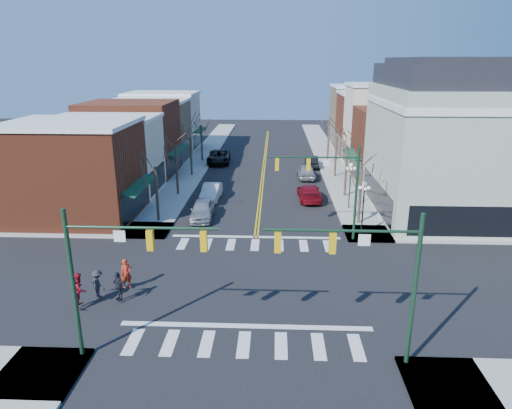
# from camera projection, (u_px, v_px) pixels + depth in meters

# --- Properties ---
(ground) EXTENTS (160.00, 160.00, 0.00)m
(ground) POSITION_uv_depth(u_px,v_px,m) (251.00, 284.00, 27.88)
(ground) COLOR black
(ground) RESTS_ON ground
(sidewalk_left) EXTENTS (3.50, 70.00, 0.15)m
(sidewalk_left) POSITION_uv_depth(u_px,v_px,m) (177.00, 191.00, 47.24)
(sidewalk_left) COLOR #9E9B93
(sidewalk_left) RESTS_ON ground
(sidewalk_right) EXTENTS (3.50, 70.00, 0.15)m
(sidewalk_right) POSITION_uv_depth(u_px,v_px,m) (346.00, 193.00, 46.54)
(sidewalk_right) COLOR #9E9B93
(sidewalk_right) RESTS_ON ground
(bldg_left_brick_a) EXTENTS (10.00, 8.50, 8.00)m
(bldg_left_brick_a) POSITION_uv_depth(u_px,v_px,m) (75.00, 173.00, 38.47)
(bldg_left_brick_a) COLOR maroon
(bldg_left_brick_a) RESTS_ON ground
(bldg_left_stucco_a) EXTENTS (10.00, 7.00, 7.50)m
(bldg_left_stucco_a) POSITION_uv_depth(u_px,v_px,m) (107.00, 157.00, 45.92)
(bldg_left_stucco_a) COLOR beige
(bldg_left_stucco_a) RESTS_ON ground
(bldg_left_brick_b) EXTENTS (10.00, 9.00, 8.50)m
(bldg_left_brick_b) POSITION_uv_depth(u_px,v_px,m) (131.00, 139.00, 53.39)
(bldg_left_brick_b) COLOR maroon
(bldg_left_brick_b) RESTS_ON ground
(bldg_left_tan) EXTENTS (10.00, 7.50, 7.80)m
(bldg_left_tan) POSITION_uv_depth(u_px,v_px,m) (150.00, 131.00, 61.35)
(bldg_left_tan) COLOR #947451
(bldg_left_tan) RESTS_ON ground
(bldg_left_stucco_b) EXTENTS (10.00, 8.00, 8.20)m
(bldg_left_stucco_b) POSITION_uv_depth(u_px,v_px,m) (163.00, 122.00, 68.67)
(bldg_left_stucco_b) COLOR beige
(bldg_left_stucco_b) RESTS_ON ground
(bldg_right_brick_a) EXTENTS (10.00, 8.50, 8.00)m
(bldg_right_brick_a) POSITION_uv_depth(u_px,v_px,m) (402.00, 146.00, 50.56)
(bldg_right_brick_a) COLOR maroon
(bldg_right_brick_a) RESTS_ON ground
(bldg_right_stucco) EXTENTS (10.00, 7.00, 10.00)m
(bldg_right_stucco) POSITION_uv_depth(u_px,v_px,m) (387.00, 127.00, 57.63)
(bldg_right_stucco) COLOR beige
(bldg_right_stucco) RESTS_ON ground
(bldg_right_brick_b) EXTENTS (10.00, 8.00, 8.50)m
(bldg_right_brick_b) POSITION_uv_depth(u_px,v_px,m) (374.00, 125.00, 65.00)
(bldg_right_brick_b) COLOR maroon
(bldg_right_brick_b) RESTS_ON ground
(bldg_right_tan) EXTENTS (10.00, 8.00, 9.00)m
(bldg_right_tan) POSITION_uv_depth(u_px,v_px,m) (364.00, 116.00, 72.54)
(bldg_right_tan) COLOR #947451
(bldg_right_tan) RESTS_ON ground
(victorian_corner) EXTENTS (12.25, 14.25, 13.30)m
(victorian_corner) POSITION_uv_depth(u_px,v_px,m) (452.00, 139.00, 39.00)
(victorian_corner) COLOR #A3B099
(victorian_corner) RESTS_ON ground
(traffic_mast_near_left) EXTENTS (6.60, 0.28, 7.20)m
(traffic_mast_near_left) POSITION_uv_depth(u_px,v_px,m) (113.00, 264.00, 19.62)
(traffic_mast_near_left) COLOR #14331E
(traffic_mast_near_left) RESTS_ON ground
(traffic_mast_near_right) EXTENTS (6.60, 0.28, 7.20)m
(traffic_mast_near_right) POSITION_uv_depth(u_px,v_px,m) (372.00, 269.00, 19.18)
(traffic_mast_near_right) COLOR #14331E
(traffic_mast_near_right) RESTS_ON ground
(traffic_mast_far_right) EXTENTS (6.60, 0.28, 7.20)m
(traffic_mast_far_right) POSITION_uv_depth(u_px,v_px,m) (331.00, 180.00, 33.27)
(traffic_mast_far_right) COLOR #14331E
(traffic_mast_far_right) RESTS_ON ground
(lamppost_corner) EXTENTS (0.36, 0.36, 4.33)m
(lamppost_corner) POSITION_uv_depth(u_px,v_px,m) (364.00, 199.00, 34.74)
(lamppost_corner) COLOR #14331E
(lamppost_corner) RESTS_ON ground
(lamppost_midblock) EXTENTS (0.36, 0.36, 4.33)m
(lamppost_midblock) POSITION_uv_depth(u_px,v_px,m) (350.00, 178.00, 40.93)
(lamppost_midblock) COLOR #14331E
(lamppost_midblock) RESTS_ON ground
(tree_left_a) EXTENTS (0.24, 0.24, 4.76)m
(tree_left_a) POSITION_uv_depth(u_px,v_px,m) (157.00, 195.00, 37.96)
(tree_left_a) COLOR #382B21
(tree_left_a) RESTS_ON ground
(tree_left_b) EXTENTS (0.24, 0.24, 5.04)m
(tree_left_b) POSITION_uv_depth(u_px,v_px,m) (177.00, 171.00, 45.54)
(tree_left_b) COLOR #382B21
(tree_left_b) RESTS_ON ground
(tree_left_c) EXTENTS (0.24, 0.24, 4.55)m
(tree_left_c) POSITION_uv_depth(u_px,v_px,m) (191.00, 157.00, 53.23)
(tree_left_c) COLOR #382B21
(tree_left_c) RESTS_ON ground
(tree_left_d) EXTENTS (0.24, 0.24, 4.90)m
(tree_left_d) POSITION_uv_depth(u_px,v_px,m) (202.00, 143.00, 60.79)
(tree_left_d) COLOR #382B21
(tree_left_d) RESTS_ON ground
(tree_right_a) EXTENTS (0.24, 0.24, 4.62)m
(tree_right_a) POSITION_uv_depth(u_px,v_px,m) (360.00, 198.00, 37.31)
(tree_right_a) COLOR #382B21
(tree_right_a) RESTS_ON ground
(tree_right_b) EXTENTS (0.24, 0.24, 5.18)m
(tree_right_b) POSITION_uv_depth(u_px,v_px,m) (346.00, 172.00, 44.84)
(tree_right_b) COLOR #382B21
(tree_right_b) RESTS_ON ground
(tree_right_c) EXTENTS (0.24, 0.24, 4.83)m
(tree_right_c) POSITION_uv_depth(u_px,v_px,m) (336.00, 157.00, 52.51)
(tree_right_c) COLOR #382B21
(tree_right_c) RESTS_ON ground
(tree_right_d) EXTENTS (0.24, 0.24, 4.97)m
(tree_right_d) POSITION_uv_depth(u_px,v_px,m) (328.00, 144.00, 60.11)
(tree_right_d) COLOR #382B21
(tree_right_d) RESTS_ON ground
(car_left_near) EXTENTS (2.09, 4.78, 1.60)m
(car_left_near) POSITION_uv_depth(u_px,v_px,m) (202.00, 210.00, 39.16)
(car_left_near) COLOR #A9AAAE
(car_left_near) RESTS_ON ground
(car_left_mid) EXTENTS (1.76, 4.68, 1.52)m
(car_left_mid) POSITION_uv_depth(u_px,v_px,m) (211.00, 192.00, 44.54)
(car_left_mid) COLOR silver
(car_left_mid) RESTS_ON ground
(car_left_far) EXTENTS (3.10, 6.24, 1.70)m
(car_left_far) POSITION_uv_depth(u_px,v_px,m) (219.00, 157.00, 60.24)
(car_left_far) COLOR black
(car_left_far) RESTS_ON ground
(car_right_near) EXTENTS (2.33, 5.32, 1.52)m
(car_right_near) POSITION_uv_depth(u_px,v_px,m) (309.00, 192.00, 44.40)
(car_right_near) COLOR maroon
(car_right_near) RESTS_ON ground
(car_right_mid) EXTENTS (2.13, 4.89, 1.64)m
(car_right_mid) POSITION_uv_depth(u_px,v_px,m) (306.00, 171.00, 52.53)
(car_right_mid) COLOR #B2B3B7
(car_right_mid) RESTS_ON ground
(car_right_far) EXTENTS (1.73, 4.64, 1.52)m
(car_right_far) POSITION_uv_depth(u_px,v_px,m) (311.00, 161.00, 57.98)
(car_right_far) COLOR black
(car_right_far) RESTS_ON ground
(pedestrian_red_a) EXTENTS (0.79, 0.72, 1.80)m
(pedestrian_red_a) POSITION_uv_depth(u_px,v_px,m) (126.00, 274.00, 26.91)
(pedestrian_red_a) COLOR #B22A13
(pedestrian_red_a) RESTS_ON sidewalk_left
(pedestrian_red_b) EXTENTS (0.95, 1.11, 1.98)m
(pedestrian_red_b) POSITION_uv_depth(u_px,v_px,m) (79.00, 290.00, 24.86)
(pedestrian_red_b) COLOR #AF121E
(pedestrian_red_b) RESTS_ON sidewalk_left
(pedestrian_dark_a) EXTENTS (1.02, 0.98, 1.71)m
(pedestrian_dark_a) POSITION_uv_depth(u_px,v_px,m) (118.00, 286.00, 25.54)
(pedestrian_dark_a) COLOR black
(pedestrian_dark_a) RESTS_ON sidewalk_left
(pedestrian_dark_b) EXTENTS (1.22, 1.12, 1.65)m
(pedestrian_dark_b) POSITION_uv_depth(u_px,v_px,m) (98.00, 284.00, 25.88)
(pedestrian_dark_b) COLOR #212129
(pedestrian_dark_b) RESTS_ON sidewalk_left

